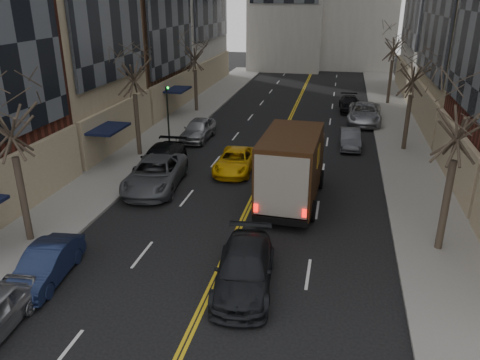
% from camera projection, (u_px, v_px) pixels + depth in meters
% --- Properties ---
extents(sidewalk_left, '(4.00, 66.00, 0.15)m').
position_uv_depth(sidewalk_left, '(173.00, 128.00, 38.10)').
color(sidewalk_left, slate).
rests_on(sidewalk_left, ground).
extents(sidewalk_right, '(4.00, 66.00, 0.15)m').
position_uv_depth(sidewalk_right, '(403.00, 142.00, 34.56)').
color(sidewalk_right, slate).
rests_on(sidewalk_right, ground).
extents(tree_lf_near, '(3.20, 3.20, 8.41)m').
position_uv_depth(tree_lf_near, '(5.00, 103.00, 18.53)').
color(tree_lf_near, '#382D23').
rests_on(tree_lf_near, sidewalk_left).
extents(tree_lf_mid, '(3.20, 3.20, 8.91)m').
position_uv_depth(tree_lf_mid, '(132.00, 56.00, 29.28)').
color(tree_lf_mid, '#382D23').
rests_on(tree_lf_mid, sidewalk_left).
extents(tree_lf_far, '(3.20, 3.20, 8.12)m').
position_uv_depth(tree_lf_far, '(194.00, 45.00, 41.28)').
color(tree_lf_far, '#382D23').
rests_on(tree_lf_far, sidewalk_left).
extents(tree_rt_near, '(3.20, 3.20, 8.71)m').
position_uv_depth(tree_rt_near, '(464.00, 102.00, 17.71)').
color(tree_rt_near, '#382D23').
rests_on(tree_rt_near, sidewalk_right).
extents(tree_rt_mid, '(3.20, 3.20, 8.32)m').
position_uv_depth(tree_rt_mid, '(415.00, 61.00, 30.52)').
color(tree_rt_mid, '#382D23').
rests_on(tree_rt_mid, sidewalk_right).
extents(tree_rt_far, '(3.20, 3.20, 9.11)m').
position_uv_depth(tree_rt_far, '(396.00, 34.00, 43.91)').
color(tree_rt_far, '#382D23').
rests_on(tree_rt_far, sidewalk_right).
extents(traffic_signal, '(0.29, 0.26, 4.70)m').
position_uv_depth(traffic_signal, '(168.00, 110.00, 32.22)').
color(traffic_signal, black).
rests_on(traffic_signal, sidewalk_left).
extents(ups_truck, '(3.15, 7.24, 3.91)m').
position_uv_depth(ups_truck, '(292.00, 167.00, 24.01)').
color(ups_truck, black).
rests_on(ups_truck, ground).
extents(observer_sedan, '(2.59, 5.34, 1.50)m').
position_uv_depth(observer_sedan, '(244.00, 269.00, 17.40)').
color(observer_sedan, black).
rests_on(observer_sedan, ground).
extents(taxi, '(2.28, 4.78, 1.32)m').
position_uv_depth(taxi, '(235.00, 161.00, 28.86)').
color(taxi, '#E2AA09').
rests_on(taxi, ground).
extents(pedestrian, '(0.59, 0.72, 1.70)m').
position_uv_depth(pedestrian, '(257.00, 196.00, 23.37)').
color(pedestrian, black).
rests_on(pedestrian, ground).
extents(parked_lf_b, '(1.83, 4.18, 1.34)m').
position_uv_depth(parked_lf_b, '(46.00, 264.00, 17.85)').
color(parked_lf_b, '#111B38').
rests_on(parked_lf_b, ground).
extents(parked_lf_c, '(3.38, 6.21, 1.65)m').
position_uv_depth(parked_lf_c, '(155.00, 174.00, 26.32)').
color(parked_lf_c, '#4F5157').
rests_on(parked_lf_c, ground).
extents(parked_lf_d, '(2.37, 5.45, 1.56)m').
position_uv_depth(parked_lf_d, '(161.00, 159.00, 28.73)').
color(parked_lf_d, black).
rests_on(parked_lf_d, ground).
extents(parked_lf_e, '(1.94, 4.65, 1.57)m').
position_uv_depth(parked_lf_e, '(198.00, 129.00, 35.05)').
color(parked_lf_e, '#999BA0').
rests_on(parked_lf_e, ground).
extents(parked_rt_a, '(1.55, 4.01, 1.30)m').
position_uv_depth(parked_rt_a, '(350.00, 139.00, 33.29)').
color(parked_rt_a, '#44454B').
rests_on(parked_rt_a, ground).
extents(parked_rt_b, '(2.95, 6.00, 1.64)m').
position_uv_depth(parked_rt_b, '(364.00, 113.00, 39.50)').
color(parked_rt_b, '#A6A8AE').
rests_on(parked_rt_b, ground).
extents(parked_rt_c, '(2.10, 4.67, 1.33)m').
position_uv_depth(parked_rt_c, '(350.00, 104.00, 43.58)').
color(parked_rt_c, black).
rests_on(parked_rt_c, ground).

